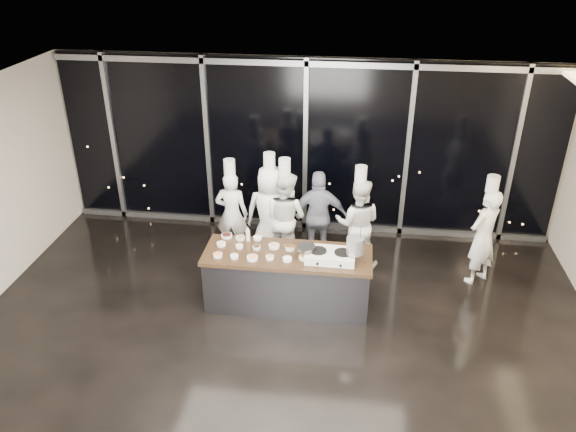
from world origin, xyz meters
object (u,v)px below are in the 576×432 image
Objects in this scene: frying_pan at (305,247)px; chef_left at (270,213)px; stock_pot at (355,245)px; chef_side at (483,236)px; chef_far_left at (232,213)px; chef_right at (358,223)px; stove at (330,255)px; chef_center at (285,217)px; demo_counter at (288,279)px; guest at (319,217)px.

chef_left reaches higher than frying_pan.
stock_pot is 0.13× the size of chef_side.
chef_far_left is 2.14m from chef_right.
stove is 0.40× the size of chef_right.
stock_pot is at bearing -0.40° from stove.
chef_far_left is at bearing 18.73° from chef_center.
chef_right is (2.14, -0.09, 0.00)m from chef_far_left.
chef_center is at bearing 168.76° from chef_left.
demo_counter is 1.32× the size of chef_center.
chef_side is at bearing 23.45° from frying_pan.
chef_far_left reaches higher than frying_pan.
chef_center reaches higher than frying_pan.
chef_far_left reaches higher than stove.
stock_pot reaches higher than stove.
chef_far_left is (-2.11, 1.46, -0.37)m from stock_pot.
chef_side is (2.33, 1.11, -0.13)m from stove.
chef_side is (3.17, -0.23, 0.00)m from chef_center.
chef_far_left is 1.49m from guest.
stove is 0.44× the size of guest.
demo_counter is 1.39× the size of chef_far_left.
demo_counter is at bearing 130.63° from chef_far_left.
chef_left reaches higher than guest.
chef_far_left is 0.93m from chef_center.
chef_far_left is 0.96× the size of chef_side.
chef_left is 3.44m from chef_side.
chef_right is at bearing -179.73° from chef_left.
stove is at bearing 94.34° from guest.
chef_center is at bearing 110.95° from frying_pan.
frying_pan is 0.29× the size of guest.
frying_pan is 1.47m from guest.
chef_center is at bearing 5.14° from guest.
demo_counter is at bearing 124.21° from chef_center.
stock_pot is 1.83m from chef_center.
stock_pot is 0.14× the size of chef_right.
demo_counter is 1.51× the size of guest.
chef_side is at bearing -159.46° from chef_center.
guest is (0.08, 1.45, -0.25)m from frying_pan.
chef_center is 0.57m from guest.
demo_counter is at bearing 55.06° from chef_right.
chef_center is 1.21m from chef_right.
stock_pot is 2.59m from chef_far_left.
chef_side reaches higher than chef_far_left.
chef_side is (2.61, -0.35, 0.02)m from guest.
stock_pot is (0.70, -0.03, 0.10)m from frying_pan.
chef_right reaches higher than stock_pot.
stove is 0.38× the size of chef_center.
stove is 1.51× the size of frying_pan.
demo_counter is 1.34m from chef_center.
stove is 2.89× the size of stock_pot.
stove is at bearing 77.78° from chef_right.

